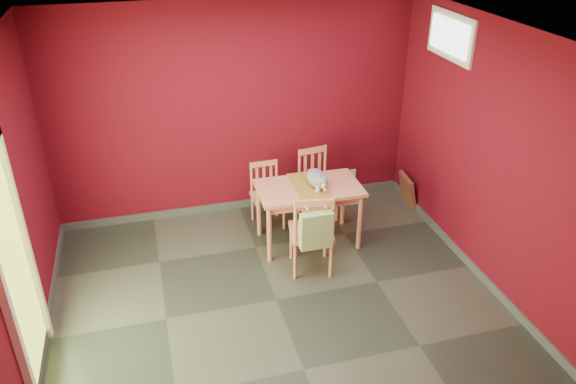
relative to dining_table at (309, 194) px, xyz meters
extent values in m
plane|color=#2D342D|center=(-0.64, -0.97, -0.65)|extent=(4.50, 4.50, 0.00)
plane|color=#580916|center=(-0.64, 1.03, 0.70)|extent=(4.50, 0.00, 4.50)
plane|color=#580916|center=(-0.64, -2.97, 0.70)|extent=(4.50, 0.00, 4.50)
plane|color=#580916|center=(-2.89, -0.97, 0.70)|extent=(0.00, 4.00, 4.00)
plane|color=#580916|center=(1.61, -0.97, 0.70)|extent=(0.00, 4.00, 4.00)
plane|color=white|center=(-0.64, -0.97, 2.05)|extent=(4.50, 4.50, 0.00)
cube|color=#3F4244|center=(-0.64, 1.02, -0.60)|extent=(4.50, 0.02, 0.10)
cube|color=#3F4244|center=(-2.88, -0.97, -0.60)|extent=(0.03, 4.00, 0.10)
cube|color=#3F4244|center=(1.60, -0.97, -0.60)|extent=(0.03, 4.00, 0.10)
cube|color=#B7D838|center=(-2.88, -1.37, 0.37)|extent=(0.02, 0.85, 2.05)
cube|color=white|center=(-2.86, -1.84, 0.41)|extent=(0.06, 0.08, 2.13)
cube|color=white|center=(-2.86, -0.91, 0.41)|extent=(0.06, 0.08, 2.13)
cube|color=white|center=(1.59, 0.03, 1.70)|extent=(0.03, 0.90, 0.50)
cube|color=white|center=(1.57, 0.03, 1.70)|extent=(0.02, 0.76, 0.36)
cube|color=silver|center=(0.96, 1.02, -0.35)|extent=(0.08, 0.02, 0.12)
cube|color=tan|center=(0.00, 0.00, 0.07)|extent=(1.20, 0.72, 0.04)
cube|color=tan|center=(0.00, 0.00, 0.00)|extent=(1.08, 0.60, 0.10)
cylinder|color=tan|center=(-0.54, -0.28, -0.30)|extent=(0.06, 0.06, 0.71)
cylinder|color=tan|center=(-0.53, 0.30, -0.30)|extent=(0.06, 0.06, 0.71)
cylinder|color=tan|center=(0.53, -0.30, -0.30)|extent=(0.06, 0.06, 0.71)
cylinder|color=tan|center=(0.54, 0.28, -0.30)|extent=(0.06, 0.06, 0.71)
cube|color=olive|center=(0.00, 0.00, 0.10)|extent=(0.37, 0.73, 0.01)
cube|color=olive|center=(0.00, -0.37, -0.09)|extent=(0.35, 0.01, 0.36)
cube|color=tan|center=(-0.37, 0.51, -0.27)|extent=(0.39, 0.39, 0.04)
cylinder|color=tan|center=(-0.53, 0.34, -0.47)|extent=(0.03, 0.03, 0.37)
cylinder|color=tan|center=(-0.54, 0.67, -0.47)|extent=(0.03, 0.03, 0.37)
cylinder|color=tan|center=(-0.20, 0.35, -0.47)|extent=(0.03, 0.03, 0.37)
cylinder|color=tan|center=(-0.21, 0.68, -0.47)|extent=(0.03, 0.03, 0.37)
cylinder|color=tan|center=(-0.54, 0.67, -0.05)|extent=(0.03, 0.03, 0.40)
cylinder|color=tan|center=(-0.21, 0.68, -0.05)|extent=(0.03, 0.03, 0.40)
cube|color=tan|center=(-0.38, 0.67, 0.12)|extent=(0.34, 0.04, 0.06)
cube|color=tan|center=(-0.47, 0.67, -0.08)|extent=(0.03, 0.02, 0.31)
cube|color=tan|center=(-0.38, 0.67, -0.08)|extent=(0.03, 0.02, 0.31)
cube|color=tan|center=(-0.29, 0.67, -0.08)|extent=(0.03, 0.02, 0.31)
cube|color=tan|center=(0.29, 0.52, -0.22)|extent=(0.48, 0.48, 0.04)
cylinder|color=tan|center=(0.14, 0.31, -0.45)|extent=(0.04, 0.04, 0.41)
cylinder|color=tan|center=(0.08, 0.67, -0.45)|extent=(0.04, 0.04, 0.41)
cylinder|color=tan|center=(0.50, 0.37, -0.45)|extent=(0.04, 0.04, 0.41)
cylinder|color=tan|center=(0.44, 0.72, -0.45)|extent=(0.04, 0.04, 0.41)
cylinder|color=tan|center=(0.08, 0.67, 0.03)|extent=(0.04, 0.04, 0.45)
cylinder|color=tan|center=(0.44, 0.72, 0.03)|extent=(0.04, 0.04, 0.45)
cube|color=tan|center=(0.26, 0.70, 0.21)|extent=(0.38, 0.09, 0.07)
cube|color=tan|center=(0.16, 0.68, -0.01)|extent=(0.04, 0.03, 0.35)
cube|color=tan|center=(0.26, 0.70, -0.01)|extent=(0.04, 0.03, 0.35)
cube|color=tan|center=(0.36, 0.71, -0.01)|extent=(0.04, 0.03, 0.35)
cube|color=tan|center=(-0.13, -0.52, -0.19)|extent=(0.53, 0.53, 0.04)
cylinder|color=tan|center=(0.10, -0.36, -0.43)|extent=(0.04, 0.04, 0.45)
cylinder|color=tan|center=(0.03, -0.74, -0.43)|extent=(0.04, 0.04, 0.45)
cylinder|color=tan|center=(-0.29, -0.29, -0.43)|extent=(0.04, 0.04, 0.45)
cylinder|color=tan|center=(-0.36, -0.67, -0.43)|extent=(0.04, 0.04, 0.45)
cylinder|color=tan|center=(0.03, -0.74, 0.08)|extent=(0.04, 0.04, 0.49)
cylinder|color=tan|center=(-0.36, -0.67, 0.08)|extent=(0.04, 0.04, 0.49)
cube|color=tan|center=(-0.16, -0.71, 0.28)|extent=(0.41, 0.11, 0.08)
cube|color=tan|center=(-0.06, -0.73, 0.04)|extent=(0.04, 0.03, 0.38)
cube|color=tan|center=(-0.16, -0.71, 0.04)|extent=(0.04, 0.03, 0.38)
cube|color=tan|center=(-0.27, -0.69, 0.04)|extent=(0.04, 0.03, 0.38)
cube|color=#8FA86B|center=(-0.16, -0.79, 0.00)|extent=(0.34, 0.11, 0.41)
cylinder|color=#8FA86B|center=(-0.26, -0.73, 0.27)|extent=(0.02, 0.17, 0.02)
cylinder|color=#8FA86B|center=(-0.07, -0.73, 0.27)|extent=(0.02, 0.17, 0.02)
cube|color=brown|center=(1.55, 0.52, -0.44)|extent=(0.17, 0.43, 0.42)
cube|color=black|center=(1.54, 0.52, -0.44)|extent=(0.12, 0.30, 0.29)
camera|label=1|loc=(-1.74, -5.43, 3.09)|focal=35.00mm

